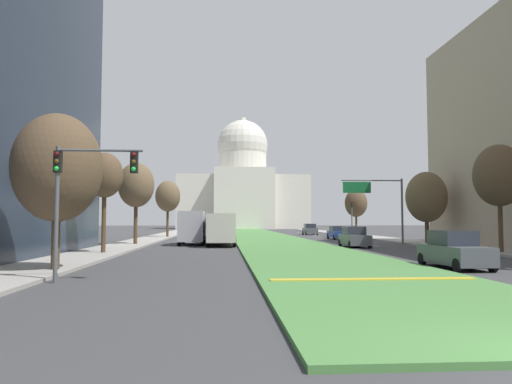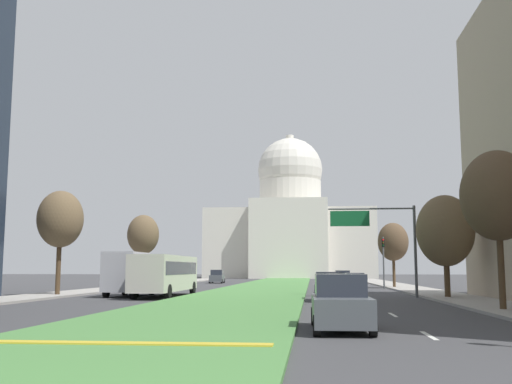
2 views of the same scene
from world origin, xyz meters
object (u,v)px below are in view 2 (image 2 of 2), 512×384
at_px(sedan_midblock, 329,287).
at_px(sedan_far_horizon, 343,278).
at_px(street_tree_right_distant, 393,242).
at_px(sedan_distant, 355,282).
at_px(city_bus, 166,272).
at_px(street_tree_right_mid, 497,196).
at_px(traffic_light_far_right, 383,256).
at_px(sedan_lead_stopped, 340,304).
at_px(overhead_guide_sign, 381,231).
at_px(street_tree_left_distant, 143,235).
at_px(street_tree_right_far, 445,231).
at_px(street_tree_left_far, 60,220).
at_px(box_truck_delivery, 130,273).
at_px(capitol_building, 290,226).
at_px(sedan_very_far, 217,277).

xyz_separation_m(sedan_midblock, sedan_far_horizon, (2.56, 35.15, -0.01)).
relative_size(street_tree_right_distant, sedan_distant, 1.59).
distance_m(sedan_distant, city_bus, 19.51).
bearing_deg(street_tree_right_mid, sedan_midblock, 130.61).
distance_m(traffic_light_far_right, sedan_lead_stopped, 41.46).
height_order(overhead_guide_sign, street_tree_left_distant, street_tree_left_distant).
bearing_deg(overhead_guide_sign, street_tree_right_far, -22.20).
bearing_deg(street_tree_right_far, street_tree_left_far, 177.37).
height_order(street_tree_right_mid, city_bus, street_tree_right_mid).
bearing_deg(city_bus, box_truck_delivery, 173.54).
relative_size(sedan_distant, city_bus, 0.39).
relative_size(street_tree_right_mid, box_truck_delivery, 1.20).
distance_m(capitol_building, sedan_very_far, 51.95).
bearing_deg(street_tree_left_far, street_tree_right_distant, 37.41).
bearing_deg(capitol_building, street_tree_right_distant, -79.29).
relative_size(overhead_guide_sign, sedan_distant, 1.52).
bearing_deg(street_tree_right_distant, street_tree_right_far, -88.39).
distance_m(street_tree_left_far, street_tree_left_distant, 19.61).
height_order(street_tree_right_mid, box_truck_delivery, street_tree_right_mid).
height_order(street_tree_left_distant, sedan_distant, street_tree_left_distant).
distance_m(street_tree_left_far, sedan_far_horizon, 38.21).
bearing_deg(traffic_light_far_right, sedan_far_horizon, 105.61).
distance_m(overhead_guide_sign, street_tree_right_mid, 14.61).
relative_size(traffic_light_far_right, city_bus, 0.47).
distance_m(overhead_guide_sign, street_tree_left_far, 23.68).
xyz_separation_m(street_tree_right_mid, sedan_midblock, (-7.84, 9.15, -4.64)).
height_order(street_tree_right_far, sedan_lead_stopped, street_tree_right_far).
relative_size(overhead_guide_sign, box_truck_delivery, 1.02).
relative_size(street_tree_right_far, sedan_distant, 1.64).
height_order(traffic_light_far_right, street_tree_right_far, street_tree_right_far).
bearing_deg(street_tree_left_far, box_truck_delivery, 3.72).
bearing_deg(sedan_far_horizon, street_tree_right_far, -80.32).
distance_m(sedan_midblock, sedan_distant, 17.79).
bearing_deg(street_tree_right_mid, street_tree_left_distant, 128.94).
distance_m(street_tree_left_far, street_tree_right_distant, 34.17).
bearing_deg(traffic_light_far_right, capitol_building, 99.32).
height_order(street_tree_right_far, box_truck_delivery, street_tree_right_far).
bearing_deg(capitol_building, sedan_lead_stopped, -87.09).
bearing_deg(sedan_lead_stopped, capitol_building, 92.91).
relative_size(sedan_midblock, sedan_very_far, 1.00).
bearing_deg(sedan_lead_stopped, street_tree_right_mid, 48.90).
height_order(sedan_distant, city_bus, city_bus).
bearing_deg(sedan_very_far, sedan_midblock, -72.39).
distance_m(traffic_light_far_right, street_tree_left_distant, 25.21).
bearing_deg(street_tree_left_far, traffic_light_far_right, 35.13).
height_order(street_tree_left_far, street_tree_left_distant, street_tree_left_far).
bearing_deg(sedan_midblock, street_tree_right_far, 21.98).
bearing_deg(street_tree_right_far, traffic_light_far_right, 95.74).
relative_size(capitol_building, city_bus, 3.31).
xyz_separation_m(street_tree_right_far, street_tree_left_distant, (-27.02, 20.87, 1.02)).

